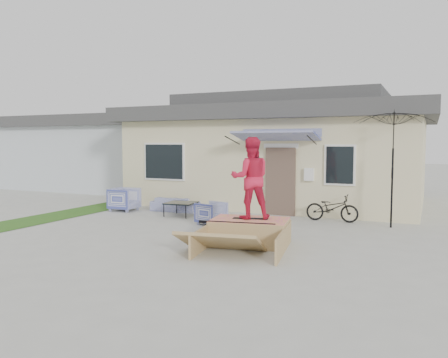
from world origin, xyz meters
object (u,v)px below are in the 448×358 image
at_px(loveseat, 175,202).
at_px(skater, 251,177).
at_px(armchair_right, 211,212).
at_px(bicycle, 332,205).
at_px(coffee_table, 181,209).
at_px(patio_umbrella, 393,162).
at_px(skateboard, 250,218).
at_px(armchair_left, 124,198).
at_px(skate_ramp, 250,232).

relative_size(loveseat, skater, 0.87).
distance_m(armchair_right, bicycle, 3.48).
distance_m(coffee_table, skater, 4.50).
bearing_deg(patio_umbrella, coffee_table, -173.91).
height_order(coffee_table, bicycle, bicycle).
bearing_deg(skateboard, loveseat, 124.55).
height_order(armchair_left, coffee_table, armchair_left).
relative_size(patio_umbrella, skate_ramp, 1.00).
xyz_separation_m(bicycle, patio_umbrella, (1.62, -0.29, 1.27)).
distance_m(armchair_left, skater, 6.38).
bearing_deg(bicycle, loveseat, 92.08).
relative_size(armchair_right, coffee_table, 0.81).
bearing_deg(skater, armchair_left, -54.49).
relative_size(armchair_right, skate_ramp, 0.31).
xyz_separation_m(coffee_table, skate_ramp, (3.36, -2.78, 0.06)).
height_order(loveseat, skate_ramp, loveseat).
relative_size(armchair_left, patio_umbrella, 0.38).
height_order(armchair_right, skate_ramp, armchair_right).
distance_m(bicycle, skateboard, 3.82).
height_order(loveseat, bicycle, bicycle).
height_order(bicycle, patio_umbrella, patio_umbrella).
relative_size(armchair_left, armchair_right, 1.22).
bearing_deg(armchair_left, skate_ramp, -121.03).
distance_m(skateboard, skater, 0.92).
bearing_deg(armchair_left, skater, -120.63).
bearing_deg(armchair_right, coffee_table, -108.38).
bearing_deg(patio_umbrella, armchair_left, -176.64).
bearing_deg(patio_umbrella, skateboard, -128.65).
bearing_deg(coffee_table, patio_umbrella, 6.09).
bearing_deg(skate_ramp, skater, 90.00).
bearing_deg(loveseat, armchair_left, 17.32).
distance_m(loveseat, coffee_table, 1.04).
xyz_separation_m(armchair_right, bicycle, (2.93, 1.88, 0.13)).
height_order(coffee_table, patio_umbrella, patio_umbrella).
bearing_deg(loveseat, bicycle, 177.25).
xyz_separation_m(armchair_left, skateboard, (5.59, -2.88, 0.15)).
bearing_deg(patio_umbrella, bicycle, 169.73).
height_order(loveseat, skater, skater).
height_order(bicycle, skater, skater).
bearing_deg(coffee_table, armchair_right, -32.25).
bearing_deg(armchair_right, loveseat, -114.58).
height_order(loveseat, armchair_right, armchair_right).
distance_m(loveseat, skater, 5.47).
height_order(loveseat, patio_umbrella, patio_umbrella).
relative_size(armchair_left, skate_ramp, 0.38).
xyz_separation_m(armchair_right, patio_umbrella, (4.55, 1.59, 1.40)).
bearing_deg(skate_ramp, skateboard, 90.00).
bearing_deg(bicycle, armchair_right, 123.02).
bearing_deg(coffee_table, armchair_left, 175.98).
distance_m(patio_umbrella, skateboard, 4.47).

